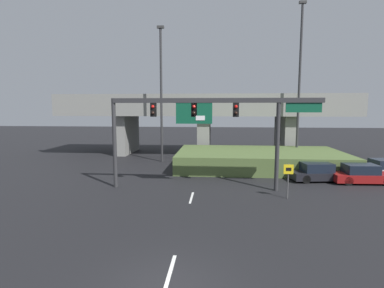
% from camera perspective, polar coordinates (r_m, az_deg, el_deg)
% --- Properties ---
extents(ground_plane, '(160.00, 160.00, 0.00)m').
position_cam_1_polar(ground_plane, '(10.57, -5.02, -25.53)').
color(ground_plane, black).
extents(lane_markings, '(0.14, 28.54, 0.01)m').
position_cam_1_polar(lane_markings, '(23.47, 0.83, -7.06)').
color(lane_markings, silver).
rests_on(lane_markings, ground).
extents(signal_gantry, '(14.36, 0.44, 6.32)m').
position_cam_1_polar(signal_gantry, '(20.47, 2.92, 5.23)').
color(signal_gantry, '#2D2D30').
rests_on(signal_gantry, ground).
extents(speed_limit_sign, '(0.60, 0.11, 2.23)m').
position_cam_1_polar(speed_limit_sign, '(19.63, 17.86, -5.80)').
color(speed_limit_sign, '#4C4C4C').
rests_on(speed_limit_sign, ground).
extents(highway_light_pole_near, '(0.70, 0.36, 13.85)m').
position_cam_1_polar(highway_light_pole_near, '(31.46, -5.88, 9.85)').
color(highway_light_pole_near, '#2D2D30').
rests_on(highway_light_pole_near, ground).
extents(highway_light_pole_far, '(0.70, 0.36, 16.11)m').
position_cam_1_polar(highway_light_pole_far, '(32.85, 19.79, 11.34)').
color(highway_light_pole_far, '#2D2D30').
rests_on(highway_light_pole_far, ground).
extents(overpass_bridge, '(34.54, 7.90, 7.22)m').
position_cam_1_polar(overpass_bridge, '(36.88, 2.38, 5.64)').
color(overpass_bridge, gray).
rests_on(overpass_bridge, ground).
extents(grass_embankment, '(15.38, 8.64, 1.59)m').
position_cam_1_polar(grass_embankment, '(29.16, 12.72, -2.88)').
color(grass_embankment, '#4C6033').
rests_on(grass_embankment, ground).
extents(parked_sedan_near_right, '(4.45, 2.34, 1.43)m').
position_cam_1_polar(parked_sedan_near_right, '(25.38, 22.84, -5.02)').
color(parked_sedan_near_right, black).
rests_on(parked_sedan_near_right, ground).
extents(parked_sedan_mid_right, '(4.49, 1.93, 1.44)m').
position_cam_1_polar(parked_sedan_mid_right, '(26.08, 29.60, -5.06)').
color(parked_sedan_mid_right, maroon).
rests_on(parked_sedan_mid_right, ground).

